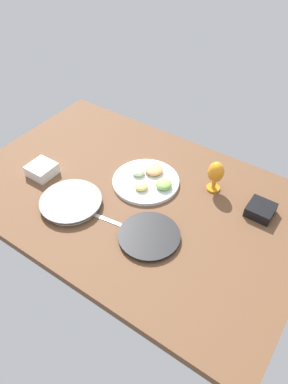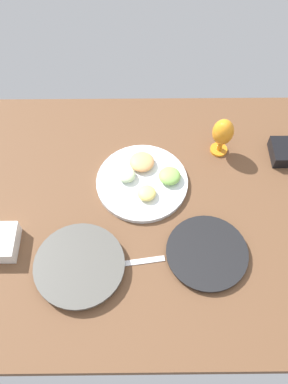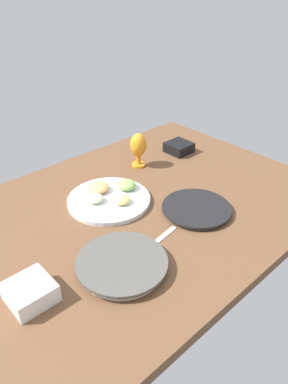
{
  "view_description": "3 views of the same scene",
  "coord_description": "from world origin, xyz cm",
  "px_view_note": "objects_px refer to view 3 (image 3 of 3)",
  "views": [
    {
      "loc": [
        72.68,
        -96.89,
        118.07
      ],
      "look_at": [
        6.61,
        -1.18,
        6.12
      ],
      "focal_mm": 33.75,
      "sensor_mm": 36.0,
      "label": 1
    },
    {
      "loc": [
        0.49,
        -68.94,
        118.38
      ],
      "look_at": [
        1.12,
        2.45,
        6.12
      ],
      "focal_mm": 37.5,
      "sensor_mm": 36.0,
      "label": 2
    },
    {
      "loc": [
        -69.22,
        -85.32,
        78.49
      ],
      "look_at": [
        8.44,
        -1.18,
        6.12
      ],
      "focal_mm": 33.6,
      "sensor_mm": 36.0,
      "label": 3
    }
  ],
  "objects_px": {
    "dinner_plate_left": "(122,264)",
    "dinner_plate_right": "(196,209)",
    "fruit_platter": "(110,197)",
    "square_bowl_black": "(179,147)",
    "square_bowl_white": "(30,291)",
    "hurricane_glass_orange": "(138,146)"
  },
  "relations": [
    {
      "from": "dinner_plate_left",
      "to": "dinner_plate_right",
      "type": "height_order",
      "value": "dinner_plate_left"
    },
    {
      "from": "dinner_plate_left",
      "to": "fruit_platter",
      "type": "xyz_separation_m",
      "value": [
        0.2,
        0.32,
        0.0
      ]
    },
    {
      "from": "dinner_plate_left",
      "to": "fruit_platter",
      "type": "bearing_deg",
      "value": 57.62
    },
    {
      "from": "fruit_platter",
      "to": "square_bowl_black",
      "type": "bearing_deg",
      "value": 12.24
    },
    {
      "from": "fruit_platter",
      "to": "square_bowl_black",
      "type": "distance_m",
      "value": 0.54
    },
    {
      "from": "square_bowl_white",
      "to": "hurricane_glass_orange",
      "type": "bearing_deg",
      "value": 27.31
    },
    {
      "from": "dinner_plate_right",
      "to": "square_bowl_black",
      "type": "distance_m",
      "value": 0.51
    },
    {
      "from": "dinner_plate_right",
      "to": "fruit_platter",
      "type": "distance_m",
      "value": 0.34
    },
    {
      "from": "fruit_platter",
      "to": "hurricane_glass_orange",
      "type": "height_order",
      "value": "hurricane_glass_orange"
    },
    {
      "from": "dinner_plate_left",
      "to": "square_bowl_black",
      "type": "distance_m",
      "value": 0.85
    },
    {
      "from": "dinner_plate_left",
      "to": "fruit_platter",
      "type": "height_order",
      "value": "fruit_platter"
    },
    {
      "from": "dinner_plate_right",
      "to": "square_bowl_black",
      "type": "relative_size",
      "value": 2.3
    },
    {
      "from": "dinner_plate_right",
      "to": "fruit_platter",
      "type": "height_order",
      "value": "fruit_platter"
    },
    {
      "from": "dinner_plate_right",
      "to": "hurricane_glass_orange",
      "type": "relative_size",
      "value": 1.65
    },
    {
      "from": "square_bowl_black",
      "to": "hurricane_glass_orange",
      "type": "bearing_deg",
      "value": 173.58
    },
    {
      "from": "fruit_platter",
      "to": "dinner_plate_right",
      "type": "bearing_deg",
      "value": -54.8
    },
    {
      "from": "square_bowl_black",
      "to": "dinner_plate_left",
      "type": "bearing_deg",
      "value": -149.17
    },
    {
      "from": "hurricane_glass_orange",
      "to": "square_bowl_black",
      "type": "height_order",
      "value": "hurricane_glass_orange"
    },
    {
      "from": "dinner_plate_right",
      "to": "square_bowl_white",
      "type": "distance_m",
      "value": 0.66
    },
    {
      "from": "hurricane_glass_orange",
      "to": "square_bowl_white",
      "type": "height_order",
      "value": "hurricane_glass_orange"
    },
    {
      "from": "dinner_plate_right",
      "to": "fruit_platter",
      "type": "bearing_deg",
      "value": 125.2
    },
    {
      "from": "fruit_platter",
      "to": "hurricane_glass_orange",
      "type": "distance_m",
      "value": 0.32
    }
  ]
}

